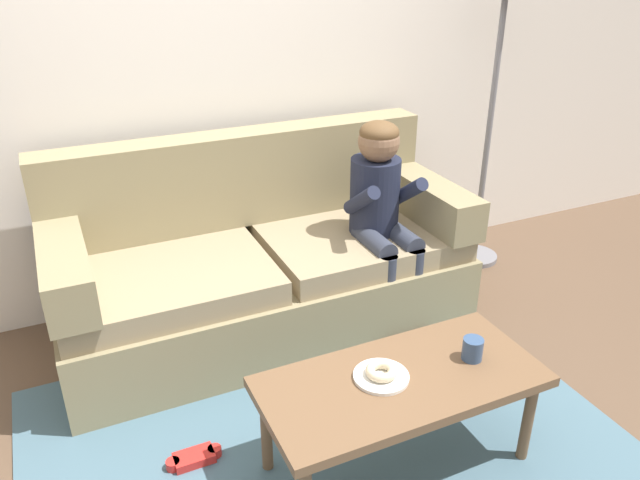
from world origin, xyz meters
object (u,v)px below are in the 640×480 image
coffee_table (401,387)px  toy_controller (194,459)px  donut (381,371)px  person_child (382,206)px  couch (262,265)px  floor_lamp (504,10)px  mug (473,349)px

coffee_table → toy_controller: size_ratio=4.76×
toy_controller → donut: bearing=-37.0°
donut → person_child: bearing=60.5°
donut → coffee_table: bearing=-21.8°
couch → floor_lamp: bearing=5.1°
couch → donut: bearing=-87.4°
toy_controller → floor_lamp: size_ratio=0.12×
donut → floor_lamp: bearing=41.4°
person_child → mug: 1.02m
person_child → toy_controller: 1.51m
couch → floor_lamp: size_ratio=1.11×
coffee_table → couch: bearing=96.0°
coffee_table → person_child: size_ratio=0.98×
coffee_table → person_child: (0.47, 0.98, 0.28)m
person_child → coffee_table: bearing=-115.4°
couch → toy_controller: (-0.61, -0.86, -0.33)m
mug → floor_lamp: 2.04m
coffee_table → toy_controller: 0.89m
toy_controller → floor_lamp: (2.13, 0.99, 1.53)m
donut → mug: mug is taller
donut → floor_lamp: (1.47, 1.30, 1.09)m
mug → toy_controller: (-1.04, 0.35, -0.45)m
couch → coffee_table: 1.20m
couch → floor_lamp: (1.52, 0.13, 1.20)m
toy_controller → coffee_table: bearing=-36.7°
couch → toy_controller: bearing=-125.6°
floor_lamp → toy_controller: bearing=-155.1°
coffee_table → donut: donut is taller
coffee_table → mug: (0.31, -0.01, 0.09)m
couch → toy_controller: size_ratio=9.26×
person_child → donut: person_child is taller
couch → donut: 1.17m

